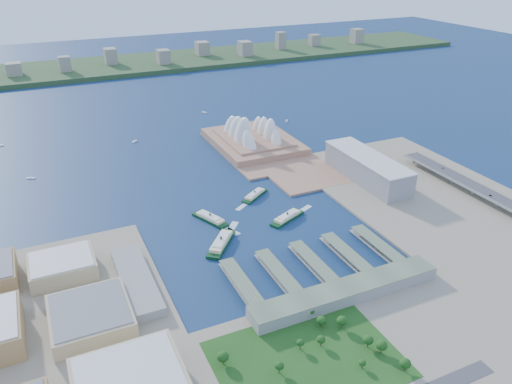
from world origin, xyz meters
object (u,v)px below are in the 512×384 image
ferry_b (255,194)px  ferry_c (221,241)px  opera_house (253,128)px  ferry_d (287,216)px  car_b (490,195)px  car_c (443,168)px  ferry_a (210,217)px  toaster_building (367,168)px

ferry_b → ferry_c: 128.82m
opera_house → ferry_d: size_ratio=3.36×
ferry_c → car_b: car_b is taller
ferry_c → ferry_d: bearing=-128.0°
ferry_c → car_c: car_c is taller
opera_house → ferry_b: 196.45m
ferry_d → ferry_a: bearing=42.3°
ferry_a → car_c: bearing=-26.5°
ferry_d → car_b: bearing=-131.5°
opera_house → car_c: 309.40m
ferry_b → ferry_a: bearing=-99.3°
ferry_b → ferry_d: bearing=-26.0°
opera_house → car_b: 382.61m
ferry_a → car_b: (347.51, -116.77, 10.39)m
toaster_building → ferry_b: size_ratio=3.20×
ferry_d → car_c: bearing=-111.1°
ferry_b → car_b: car_b is taller
ferry_b → ferry_d: (10.91, -74.29, 0.49)m
ferry_d → opera_house: bearing=-39.6°
ferry_a → car_c: (355.51, -21.99, 10.40)m
opera_house → ferry_a: size_ratio=3.35×
opera_house → car_c: size_ratio=41.13×
opera_house → toaster_building: opera_house is taller
ferry_b → car_b: 310.22m
toaster_building → car_c: 115.01m
ferry_d → car_c: (266.65, 15.91, 10.42)m
opera_house → car_c: opera_house is taller
ferry_b → car_c: (277.56, -58.38, 10.91)m
toaster_building → car_b: size_ratio=40.92×
ferry_c → car_b: size_ratio=16.16×
ferry_c → car_c: bearing=-134.6°
opera_house → ferry_d: bearing=-105.0°
car_b → ferry_c: bearing=-9.2°
ferry_b → car_c: size_ratio=11.07×
opera_house → ferry_d: (-67.65, -252.25, -26.93)m
ferry_c → car_b: (355.81, -57.47, 9.69)m
ferry_a → ferry_d: size_ratio=1.00×
ferry_a → ferry_c: 59.88m
ferry_a → ferry_d: ferry_a is taller
toaster_building → car_b: toaster_building is taller
ferry_b → car_b: bearing=26.1°
ferry_d → toaster_building: bearing=-96.2°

